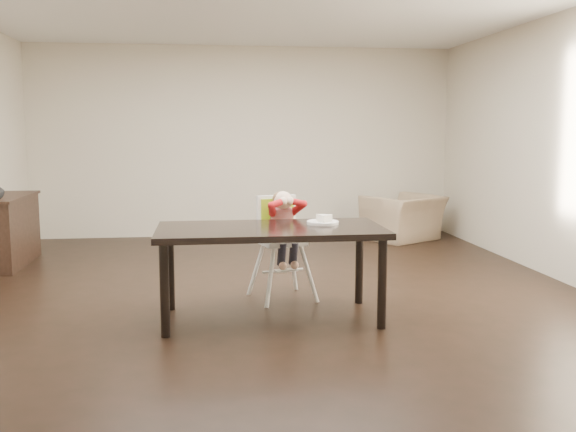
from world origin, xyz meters
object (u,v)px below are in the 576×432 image
object	(u,v)px
dining_table	(271,237)
armchair	(403,210)
high_chair	(281,223)
sideboard	(8,230)

from	to	relation	value
dining_table	armchair	world-z (taller)	armchair
armchair	high_chair	bearing A→B (deg)	23.66
dining_table	high_chair	bearing A→B (deg)	75.87
dining_table	sideboard	bearing A→B (deg)	138.23
dining_table	sideboard	distance (m)	3.68
sideboard	high_chair	bearing A→B (deg)	-32.01
armchair	sideboard	xyz separation A→B (m)	(-4.94, -1.08, -0.02)
dining_table	high_chair	world-z (taller)	high_chair
dining_table	armchair	size ratio (longest dim) A/B	1.89
high_chair	sideboard	bearing A→B (deg)	132.88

